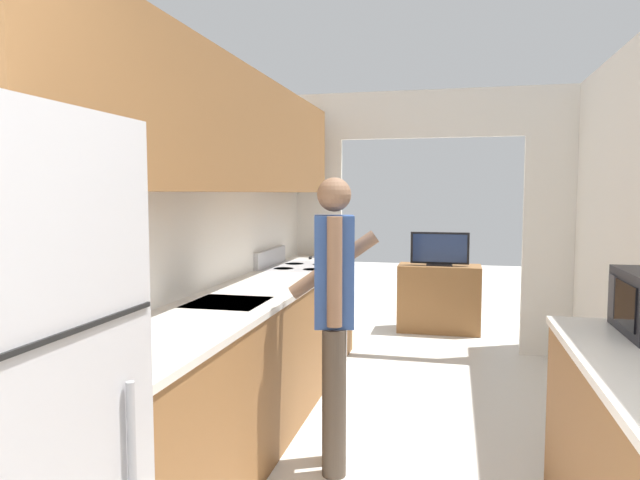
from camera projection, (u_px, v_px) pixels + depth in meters
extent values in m
cube|color=white|center=(113.00, 251.00, 2.71)|extent=(0.06, 7.53, 2.50)
cube|color=brown|center=(229.00, 131.00, 3.57)|extent=(0.32, 4.02, 0.77)
cube|color=white|center=(310.00, 242.00, 5.79)|extent=(0.65, 0.06, 2.05)
cube|color=white|center=(559.00, 247.00, 5.25)|extent=(0.65, 0.06, 2.05)
cube|color=white|center=(431.00, 114.00, 5.42)|extent=(3.02, 0.06, 0.45)
cube|color=brown|center=(216.00, 393.00, 3.11)|extent=(0.60, 2.87, 0.87)
cube|color=silver|center=(215.00, 311.00, 3.07)|extent=(0.62, 2.89, 0.03)
cube|color=brown|center=(318.00, 308.00, 5.42)|extent=(0.60, 0.40, 0.87)
cube|color=silver|center=(318.00, 261.00, 5.39)|extent=(0.62, 0.41, 0.03)
cube|color=#9EA3A8|center=(227.00, 302.00, 3.24)|extent=(0.42, 0.44, 0.00)
cube|color=black|center=(55.00, 338.00, 1.15)|extent=(0.01, 0.73, 0.01)
cube|color=#B7B7BC|center=(303.00, 319.00, 4.86)|extent=(0.62, 0.74, 0.91)
cube|color=black|center=(339.00, 321.00, 4.79)|extent=(0.01, 0.51, 0.27)
cylinder|color=#B7B7BC|center=(342.00, 294.00, 4.76)|extent=(0.02, 0.59, 0.02)
cube|color=#B7B7BC|center=(271.00, 257.00, 4.88)|extent=(0.04, 0.74, 0.14)
cylinder|color=#232328|center=(313.00, 270.00, 4.64)|extent=(0.16, 0.16, 0.01)
cylinder|color=#232328|center=(322.00, 265.00, 4.95)|extent=(0.16, 0.16, 0.01)
cylinder|color=#232328|center=(284.00, 269.00, 4.69)|extent=(0.16, 0.16, 0.01)
cylinder|color=#232328|center=(294.00, 264.00, 5.01)|extent=(0.16, 0.16, 0.01)
cylinder|color=#4C4238|center=(334.00, 403.00, 3.05)|extent=(0.16, 0.16, 0.80)
cylinder|color=#4C4238|center=(334.00, 392.00, 3.22)|extent=(0.16, 0.16, 0.80)
cube|color=#335193|center=(334.00, 271.00, 3.08)|extent=(0.25, 0.25, 0.60)
cylinder|color=#8C664C|center=(335.00, 272.00, 2.94)|extent=(0.10, 0.10, 0.57)
cylinder|color=#8C664C|center=(334.00, 265.00, 3.22)|extent=(0.52, 0.19, 0.39)
sphere|color=#8C664C|center=(334.00, 195.00, 3.05)|extent=(0.18, 0.18, 0.18)
cube|color=black|center=(625.00, 305.00, 2.45)|extent=(0.01, 0.29, 0.19)
cube|color=#38383D|center=(612.00, 296.00, 2.66)|extent=(0.01, 0.10, 0.20)
cube|color=brown|center=(439.00, 298.00, 6.28)|extent=(0.89, 0.42, 0.74)
cube|color=black|center=(439.00, 265.00, 6.21)|extent=(0.28, 0.16, 0.02)
cube|color=black|center=(440.00, 248.00, 6.20)|extent=(0.63, 0.04, 0.34)
cube|color=navy|center=(440.00, 248.00, 6.17)|extent=(0.58, 0.01, 0.30)
cube|color=#B7B7BC|center=(314.00, 257.00, 5.52)|extent=(0.07, 0.18, 0.00)
cube|color=black|center=(311.00, 258.00, 5.38)|extent=(0.04, 0.11, 0.02)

